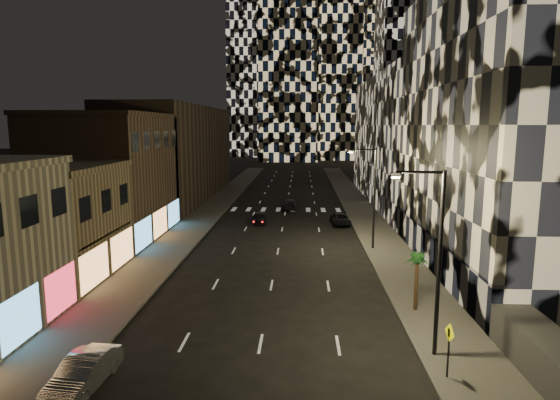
# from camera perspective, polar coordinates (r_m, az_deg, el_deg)

# --- Properties ---
(sidewalk_left) EXTENTS (4.00, 120.00, 0.15)m
(sidewalk_left) POSITION_cam_1_polar(r_m,az_deg,el_deg) (63.79, -8.31, -1.02)
(sidewalk_left) COLOR #47443F
(sidewalk_left) RESTS_ON ground
(sidewalk_right) EXTENTS (4.00, 120.00, 0.15)m
(sidewalk_right) POSITION_cam_1_polar(r_m,az_deg,el_deg) (63.14, 9.82, -1.17)
(sidewalk_right) COLOR #47443F
(sidewalk_right) RESTS_ON ground
(curb_left) EXTENTS (0.20, 120.00, 0.15)m
(curb_left) POSITION_cam_1_polar(r_m,az_deg,el_deg) (63.42, -6.44, -1.04)
(curb_left) COLOR #4C4C47
(curb_left) RESTS_ON ground
(curb_right) EXTENTS (0.20, 120.00, 0.15)m
(curb_right) POSITION_cam_1_polar(r_m,az_deg,el_deg) (62.91, 7.92, -1.16)
(curb_right) COLOR #4C4C47
(curb_right) RESTS_ON ground
(retail_tan) EXTENTS (10.00, 10.00, 8.00)m
(retail_tan) POSITION_cam_1_polar(r_m,az_deg,el_deg) (38.47, -27.14, -2.67)
(retail_tan) COLOR #786748
(retail_tan) RESTS_ON ground
(retail_brown) EXTENTS (10.00, 15.00, 12.00)m
(retail_brown) POSITION_cam_1_polar(r_m,az_deg,el_deg) (49.27, -20.16, 2.51)
(retail_brown) COLOR #4A3A2A
(retail_brown) RESTS_ON ground
(retail_filler_left) EXTENTS (10.00, 40.00, 14.00)m
(retail_filler_left) POSITION_cam_1_polar(r_m,az_deg,el_deg) (74.25, -12.31, 5.66)
(retail_filler_left) COLOR #4A3A2A
(retail_filler_left) RESTS_ON ground
(midrise_right) EXTENTS (16.00, 25.00, 22.00)m
(midrise_right) POSITION_cam_1_polar(r_m,az_deg,el_deg) (40.36, 29.32, 7.69)
(midrise_right) COLOR #232326
(midrise_right) RESTS_ON ground
(midrise_base) EXTENTS (0.60, 25.00, 3.00)m
(midrise_base) POSITION_cam_1_polar(r_m,az_deg,el_deg) (38.80, 17.95, -5.80)
(midrise_base) COLOR #383838
(midrise_base) RESTS_ON ground
(plinth_right) EXTENTS (2.00, 8.00, 2.00)m
(plinth_right) POSITION_cam_1_polar(r_m,az_deg,el_deg) (24.69, 30.01, -16.54)
(plinth_right) COLOR #383838
(plinth_right) RESTS_ON ground
(midrise_filler_right) EXTENTS (16.00, 40.00, 18.00)m
(midrise_filler_right) POSITION_cam_1_polar(r_m,az_deg,el_deg) (70.99, 17.40, 6.93)
(midrise_filler_right) COLOR #232326
(midrise_filler_right) RESTS_ON ground
(tower_center_low) EXTENTS (18.00, 18.00, 95.00)m
(tower_center_low) POSITION_cam_1_polar(r_m,az_deg,el_deg) (155.99, 1.15, 22.56)
(tower_center_low) COLOR black
(tower_center_low) RESTS_ON ground
(streetlight_near) EXTENTS (2.55, 0.25, 9.00)m
(streetlight_near) POSITION_cam_1_polar(r_m,az_deg,el_deg) (23.29, 18.34, -5.87)
(streetlight_near) COLOR black
(streetlight_near) RESTS_ON sidewalk_right
(streetlight_far) EXTENTS (2.55, 0.25, 9.00)m
(streetlight_far) POSITION_cam_1_polar(r_m,az_deg,el_deg) (42.52, 11.13, 1.05)
(streetlight_far) COLOR black
(streetlight_far) RESTS_ON sidewalk_right
(car_silver_parked) EXTENTS (1.86, 4.50, 1.45)m
(car_silver_parked) POSITION_cam_1_polar(r_m,az_deg,el_deg) (22.86, -22.88, -18.89)
(car_silver_parked) COLOR #99999E
(car_silver_parked) RESTS_ON ground
(car_dark_midlane) EXTENTS (1.64, 3.85, 1.30)m
(car_dark_midlane) POSITION_cam_1_polar(r_m,az_deg,el_deg) (53.85, -2.51, -2.19)
(car_dark_midlane) COLOR black
(car_dark_midlane) RESTS_ON ground
(car_dark_oncoming) EXTENTS (2.04, 4.86, 1.40)m
(car_dark_oncoming) POSITION_cam_1_polar(r_m,az_deg,el_deg) (62.60, 1.17, -0.54)
(car_dark_oncoming) COLOR black
(car_dark_oncoming) RESTS_ON ground
(car_dark_rightlane) EXTENTS (2.17, 4.40, 1.20)m
(car_dark_rightlane) POSITION_cam_1_polar(r_m,az_deg,el_deg) (53.56, 7.39, -2.37)
(car_dark_rightlane) COLOR black
(car_dark_rightlane) RESTS_ON ground
(ped_sign) EXTENTS (0.15, 0.83, 2.49)m
(ped_sign) POSITION_cam_1_polar(r_m,az_deg,el_deg) (22.63, 19.91, -15.90)
(ped_sign) COLOR black
(ped_sign) RESTS_ON sidewalk_right
(palm_tree) EXTENTS (1.77, 1.81, 3.54)m
(palm_tree) POSITION_cam_1_polar(r_m,az_deg,el_deg) (29.29, 16.38, -7.36)
(palm_tree) COLOR #47331E
(palm_tree) RESTS_ON sidewalk_right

